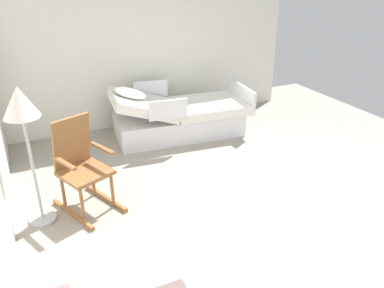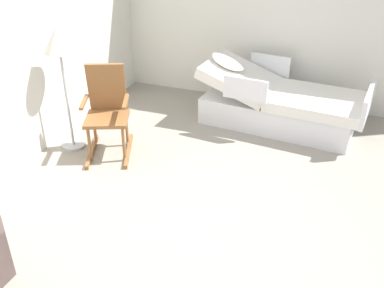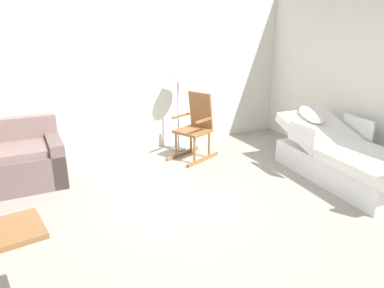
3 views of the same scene
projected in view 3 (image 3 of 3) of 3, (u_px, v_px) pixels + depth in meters
ground_plane at (197, 211)px, 4.16m from camera, size 7.35×7.35×0.00m
back_wall at (127, 71)px, 5.75m from camera, size 6.08×0.10×2.70m
side_wall at (384, 77)px, 5.04m from camera, size 0.10×4.91×2.70m
hospital_bed at (344, 160)px, 4.91m from camera, size 1.16×2.20×0.91m
rocking_chair at (196, 127)px, 5.70m from camera, size 0.88×0.73×1.05m
floor_lamp at (178, 78)px, 5.83m from camera, size 0.34×0.34×1.48m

